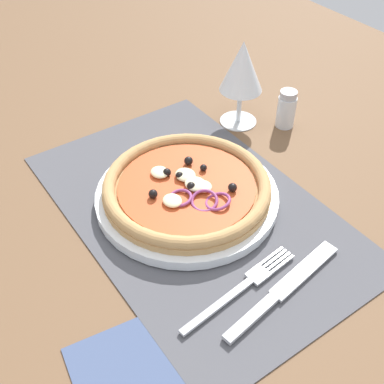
% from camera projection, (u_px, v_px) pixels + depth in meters
% --- Properties ---
extents(ground_plane, '(1.90, 1.40, 0.02)m').
position_uv_depth(ground_plane, '(194.00, 215.00, 0.71)').
color(ground_plane, brown).
extents(placemat, '(0.50, 0.31, 0.00)m').
position_uv_depth(placemat, '(194.00, 208.00, 0.70)').
color(placemat, '#4C4C51').
rests_on(placemat, ground_plane).
extents(plate, '(0.26, 0.26, 0.01)m').
position_uv_depth(plate, '(189.00, 195.00, 0.70)').
color(plate, white).
rests_on(plate, placemat).
extents(pizza, '(0.24, 0.24, 0.03)m').
position_uv_depth(pizza, '(189.00, 186.00, 0.69)').
color(pizza, tan).
rests_on(pizza, plate).
extents(fork, '(0.04, 0.18, 0.00)m').
position_uv_depth(fork, '(244.00, 285.00, 0.59)').
color(fork, '#B2B5BA').
rests_on(fork, placemat).
extents(knife, '(0.05, 0.20, 0.01)m').
position_uv_depth(knife, '(284.00, 288.00, 0.59)').
color(knife, '#B2B5BA').
rests_on(knife, placemat).
extents(wine_glass, '(0.07, 0.07, 0.15)m').
position_uv_depth(wine_glass, '(242.00, 70.00, 0.80)').
color(wine_glass, silver).
rests_on(wine_glass, ground_plane).
extents(napkin, '(0.17, 0.16, 0.00)m').
position_uv_depth(napkin, '(149.00, 382.00, 0.51)').
color(napkin, '#425175').
rests_on(napkin, ground_plane).
extents(pepper_shaker, '(0.03, 0.03, 0.07)m').
position_uv_depth(pepper_shaker, '(286.00, 109.00, 0.83)').
color(pepper_shaker, silver).
rests_on(pepper_shaker, ground_plane).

